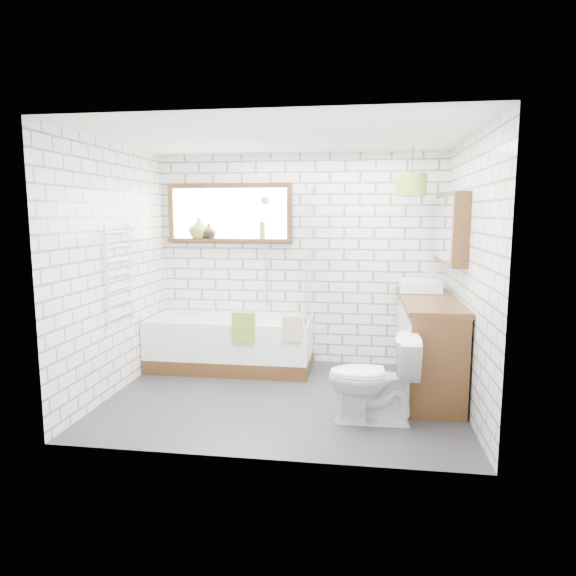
# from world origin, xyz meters

# --- Properties ---
(floor) EXTENTS (3.40, 2.60, 0.01)m
(floor) POSITION_xyz_m (0.00, 0.00, -0.01)
(floor) COLOR #27272A
(floor) RESTS_ON ground
(ceiling) EXTENTS (3.40, 2.60, 0.01)m
(ceiling) POSITION_xyz_m (0.00, 0.00, 2.50)
(ceiling) COLOR white
(ceiling) RESTS_ON ground
(wall_back) EXTENTS (3.40, 0.01, 2.50)m
(wall_back) POSITION_xyz_m (0.00, 1.30, 1.25)
(wall_back) COLOR white
(wall_back) RESTS_ON ground
(wall_front) EXTENTS (3.40, 0.01, 2.50)m
(wall_front) POSITION_xyz_m (0.00, -1.30, 1.25)
(wall_front) COLOR white
(wall_front) RESTS_ON ground
(wall_left) EXTENTS (0.01, 2.60, 2.50)m
(wall_left) POSITION_xyz_m (-1.70, 0.00, 1.25)
(wall_left) COLOR white
(wall_left) RESTS_ON ground
(wall_right) EXTENTS (0.01, 2.60, 2.50)m
(wall_right) POSITION_xyz_m (1.70, 0.00, 1.25)
(wall_right) COLOR white
(wall_right) RESTS_ON ground
(window) EXTENTS (1.52, 0.16, 0.68)m
(window) POSITION_xyz_m (-0.85, 1.26, 1.80)
(window) COLOR #38200F
(window) RESTS_ON wall_back
(towel_radiator) EXTENTS (0.06, 0.52, 1.00)m
(towel_radiator) POSITION_xyz_m (-1.66, 0.00, 1.20)
(towel_radiator) COLOR white
(towel_radiator) RESTS_ON wall_left
(mirror_cabinet) EXTENTS (0.16, 1.20, 0.70)m
(mirror_cabinet) POSITION_xyz_m (1.62, 0.60, 1.65)
(mirror_cabinet) COLOR #38200F
(mirror_cabinet) RESTS_ON wall_right
(shower_riser) EXTENTS (0.02, 0.02, 1.30)m
(shower_riser) POSITION_xyz_m (-0.40, 1.26, 1.35)
(shower_riser) COLOR silver
(shower_riser) RESTS_ON wall_back
(bathtub) EXTENTS (1.87, 0.82, 0.60)m
(bathtub) POSITION_xyz_m (-0.76, 0.89, 0.30)
(bathtub) COLOR white
(bathtub) RESTS_ON floor
(shower_screen) EXTENTS (0.02, 0.72, 1.50)m
(shower_screen) POSITION_xyz_m (0.16, 0.89, 1.35)
(shower_screen) COLOR white
(shower_screen) RESTS_ON bathtub
(towel_green) EXTENTS (0.25, 0.07, 0.34)m
(towel_green) POSITION_xyz_m (-0.51, 0.48, 0.58)
(towel_green) COLOR olive
(towel_green) RESTS_ON bathtub
(towel_beige) EXTENTS (0.21, 0.05, 0.28)m
(towel_beige) POSITION_xyz_m (0.03, 0.48, 0.58)
(towel_beige) COLOR tan
(towel_beige) RESTS_ON bathtub
(vanity) EXTENTS (0.54, 1.69, 0.97)m
(vanity) POSITION_xyz_m (1.43, 0.45, 0.48)
(vanity) COLOR #38200F
(vanity) RESTS_ON floor
(basin) EXTENTS (0.43, 0.37, 0.12)m
(basin) POSITION_xyz_m (1.37, 0.81, 1.03)
(basin) COLOR white
(basin) RESTS_ON vanity
(tap) EXTENTS (0.04, 0.04, 0.17)m
(tap) POSITION_xyz_m (1.53, 0.81, 1.10)
(tap) COLOR silver
(tap) RESTS_ON vanity
(toilet) EXTENTS (0.45, 0.78, 0.78)m
(toilet) POSITION_xyz_m (0.86, -0.48, 0.39)
(toilet) COLOR white
(toilet) RESTS_ON floor
(vase_olive) EXTENTS (0.32, 0.32, 0.26)m
(vase_olive) POSITION_xyz_m (-1.23, 1.23, 1.61)
(vase_olive) COLOR olive
(vase_olive) RESTS_ON window
(vase_dark) EXTENTS (0.20, 0.20, 0.19)m
(vase_dark) POSITION_xyz_m (-1.10, 1.23, 1.57)
(vase_dark) COLOR black
(vase_dark) RESTS_ON window
(bottle) EXTENTS (0.08, 0.08, 0.20)m
(bottle) POSITION_xyz_m (-0.44, 1.23, 1.58)
(bottle) COLOR olive
(bottle) RESTS_ON window
(pendant) EXTENTS (0.32, 0.32, 0.23)m
(pendant) POSITION_xyz_m (1.25, 0.86, 2.10)
(pendant) COLOR olive
(pendant) RESTS_ON ceiling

